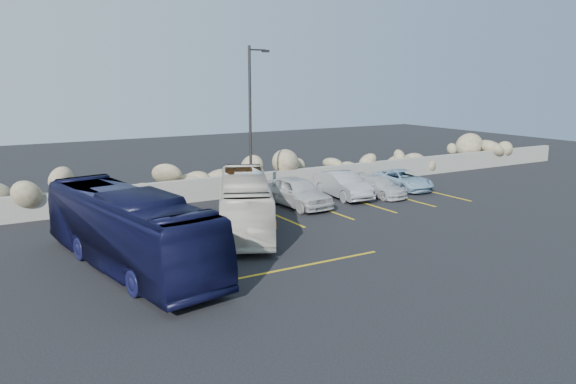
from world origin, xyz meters
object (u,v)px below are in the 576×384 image
tour_coach (128,229)px  car_c (378,186)px  lamppost (251,122)px  car_d (403,180)px  vintage_bus (245,203)px  car_b (343,185)px  car_a (297,192)px

tour_coach → car_c: bearing=9.3°
lamppost → car_c: size_ratio=2.14×
tour_coach → car_d: bearing=9.0°
tour_coach → vintage_bus: bearing=14.4°
vintage_bus → tour_coach: 6.16m
car_b → car_c: size_ratio=1.14×
tour_coach → car_d: tour_coach is taller
tour_coach → car_c: size_ratio=2.64×
car_b → tour_coach: bearing=-152.1°
vintage_bus → tour_coach: tour_coach is taller
tour_coach → car_a: tour_coach is taller
car_c → car_d: car_d is taller
vintage_bus → car_d: 12.44m
lamppost → car_b: 6.36m
vintage_bus → car_d: bearing=40.4°
car_a → vintage_bus: bearing=-151.2°
car_a → car_d: car_a is taller
tour_coach → lamppost: bearing=29.5°
lamppost → car_d: bearing=-3.7°
car_a → car_c: 5.20m
car_d → car_a: bearing=-172.1°
lamppost → tour_coach: 10.64m
tour_coach → car_b: bearing=14.1°
tour_coach → car_b: (13.19, 5.67, -0.67)m
car_b → car_d: 4.43m
vintage_bus → car_c: vintage_bus is taller
car_b → car_d: size_ratio=1.04×
car_b → car_d: car_b is taller
car_b → car_c: 2.02m
car_a → car_b: bearing=6.9°
car_c → vintage_bus: bearing=-169.3°
car_c → tour_coach: bearing=-166.1°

